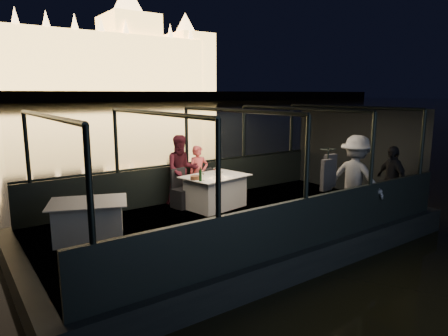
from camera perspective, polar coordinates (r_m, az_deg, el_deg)
boat_hull at (r=8.77m, az=1.54°, el=-10.40°), size 8.60×4.40×1.00m
boat_deck at (r=8.61m, az=1.55°, el=-7.42°), size 8.00×4.00×0.04m
gunwale_port at (r=10.10m, az=-5.26°, el=-1.98°), size 8.00×0.08×0.90m
gunwale_starboard at (r=7.05m, az=11.46°, el=-7.75°), size 8.00×0.08×0.90m
cabin_glass_port at (r=9.91m, az=-5.37°, el=4.52°), size 8.00×0.02×1.40m
cabin_glass_starboard at (r=6.78m, az=11.82°, el=1.52°), size 8.00×0.02×1.40m
cabin_roof_glass at (r=8.19m, az=1.63°, el=8.20°), size 8.00×4.00×0.02m
end_wall_fore at (r=6.77m, az=-26.64°, el=-3.28°), size 0.02×4.00×2.30m
end_wall_aft at (r=11.16m, az=18.27°, el=2.38°), size 0.02×4.00×2.30m
canopy_ribs at (r=8.32m, az=1.59°, el=0.26°), size 8.00×4.00×2.30m
dining_table_central at (r=9.35m, az=-1.25°, el=-3.38°), size 1.61×1.29×0.77m
dining_table_aft at (r=7.74m, az=-18.74°, el=-6.95°), size 1.63×1.41×0.72m
chair_port_left at (r=9.38m, az=-5.99°, el=-2.97°), size 0.50×0.50×0.90m
chair_port_right at (r=9.77m, az=-2.06°, el=-2.37°), size 0.44×0.44×0.82m
coat_stand at (r=8.23m, az=14.46°, el=-1.97°), size 0.55×0.50×1.60m
person_woman_coral at (r=9.85m, az=-3.67°, el=-0.49°), size 0.54×0.41×1.39m
person_man_maroon at (r=9.62m, az=-6.04°, el=-0.80°), size 0.95×0.83×1.68m
passenger_stripe at (r=8.70m, az=18.25°, el=-1.83°), size 0.86×1.28×1.81m
passenger_dark at (r=9.68m, az=22.82°, el=-0.91°), size 0.62×0.96×1.51m
wine_bottle at (r=8.66m, az=-3.39°, el=-0.93°), size 0.08×0.08×0.31m
bread_basket at (r=8.86m, az=-4.13°, el=-1.39°), size 0.29×0.29×0.09m
amber_candle at (r=8.96m, az=-0.83°, el=-1.24°), size 0.07×0.07×0.08m
plate_near at (r=9.16m, az=0.63°, el=-1.17°), size 0.29×0.29×0.02m
plate_far at (r=8.96m, az=-3.99°, el=-1.47°), size 0.26×0.26×0.01m
wine_glass_white at (r=8.70m, az=-2.97°, el=-1.24°), size 0.09×0.09×0.21m
wine_glass_red at (r=9.30m, az=-1.40°, el=-0.45°), size 0.07×0.07×0.17m
wine_glass_empty at (r=8.85m, az=-0.30°, el=-1.02°), size 0.07×0.07×0.17m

